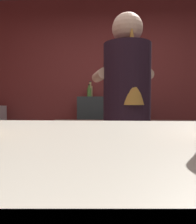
# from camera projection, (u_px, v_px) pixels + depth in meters

# --- Properties ---
(wall_back) EXTENTS (5.20, 0.10, 2.70)m
(wall_back) POSITION_uv_depth(u_px,v_px,m) (116.00, 85.00, 3.48)
(wall_back) COLOR brown
(wall_back) RESTS_ON ground
(prep_counter) EXTENTS (2.10, 0.60, 0.89)m
(prep_counter) POSITION_uv_depth(u_px,v_px,m) (158.00, 169.00, 2.03)
(prep_counter) COLOR brown
(prep_counter) RESTS_ON ground
(back_shelf) EXTENTS (0.91, 0.36, 1.15)m
(back_shelf) POSITION_uv_depth(u_px,v_px,m) (109.00, 135.00, 3.25)
(back_shelf) COLOR #333E3E
(back_shelf) RESTS_ON ground
(bartender) EXTENTS (0.48, 0.55, 1.72)m
(bartender) POSITION_uv_depth(u_px,v_px,m) (127.00, 114.00, 1.56)
(bartender) COLOR #322F35
(bartender) RESTS_ON ground
(mixing_bowl) EXTENTS (0.22, 0.22, 0.06)m
(mixing_bowl) POSITION_uv_depth(u_px,v_px,m) (117.00, 119.00, 2.07)
(mixing_bowl) COLOR silver
(mixing_bowl) RESTS_ON prep_counter
(chefs_knife) EXTENTS (0.24, 0.11, 0.01)m
(chefs_knife) POSITION_uv_depth(u_px,v_px,m) (154.00, 123.00, 1.96)
(chefs_knife) COLOR silver
(chefs_knife) RESTS_ON prep_counter
(bottle_soy) EXTENTS (0.06, 0.06, 0.18)m
(bottle_soy) POSITION_uv_depth(u_px,v_px,m) (89.00, 92.00, 3.15)
(bottle_soy) COLOR #518A39
(bottle_soy) RESTS_ON back_shelf
(bottle_vinegar) EXTENTS (0.07, 0.07, 0.24)m
(bottle_vinegar) POSITION_uv_depth(u_px,v_px,m) (90.00, 91.00, 3.31)
(bottle_vinegar) COLOR #D6CD80
(bottle_vinegar) RESTS_ON back_shelf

